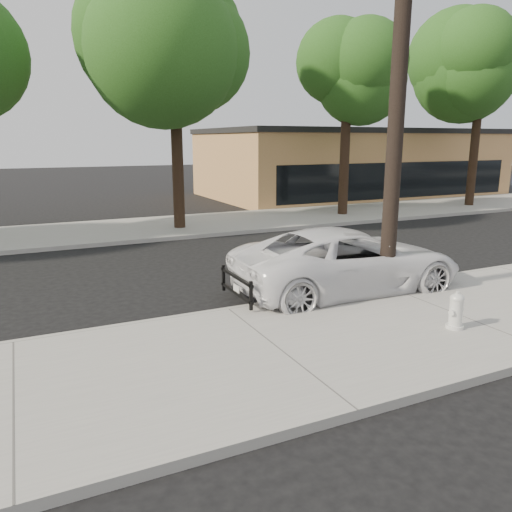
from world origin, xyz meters
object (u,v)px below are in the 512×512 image
at_px(utility_pole, 399,82).
at_px(fire_hydrant, 456,312).
at_px(traffic_cone, 421,270).
at_px(police_cruiser, 348,261).

bearing_deg(utility_pole, fire_hydrant, -96.18).
height_order(utility_pole, fire_hydrant, utility_pole).
bearing_deg(fire_hydrant, utility_pole, 70.34).
relative_size(utility_pole, fire_hydrant, 13.59).
relative_size(utility_pole, traffic_cone, 11.86).
relative_size(police_cruiser, traffic_cone, 7.25).
relative_size(police_cruiser, fire_hydrant, 8.30).
bearing_deg(utility_pole, police_cruiser, 115.21).
distance_m(police_cruiser, fire_hydrant, 3.14).
height_order(fire_hydrant, traffic_cone, traffic_cone).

